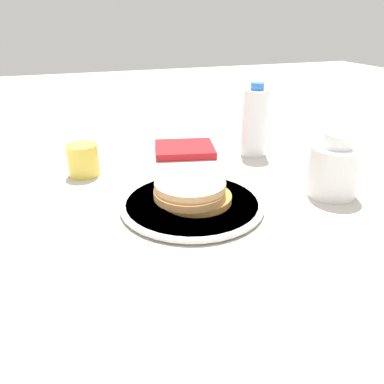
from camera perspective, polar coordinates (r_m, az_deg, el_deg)
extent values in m
plane|color=#BCB7AD|center=(0.78, 0.21, -1.55)|extent=(4.00, 4.00, 0.00)
cylinder|color=silver|center=(0.76, 0.00, -1.83)|extent=(0.27, 0.27, 0.01)
cylinder|color=silver|center=(0.76, 0.00, -1.67)|extent=(0.29, 0.29, 0.01)
cylinder|color=#BB7F38|center=(0.76, 0.44, -0.92)|extent=(0.14, 0.14, 0.01)
cylinder|color=#B07D47|center=(0.74, -0.38, -0.21)|extent=(0.14, 0.14, 0.02)
cylinder|color=#E1AF79|center=(0.74, -0.29, 1.08)|extent=(0.14, 0.14, 0.01)
cylinder|color=yellow|center=(0.94, -16.25, 4.73)|extent=(0.07, 0.07, 0.08)
cylinder|color=white|center=(0.85, 20.69, 2.99)|extent=(0.10, 0.10, 0.11)
cylinder|color=white|center=(0.83, 21.42, 7.33)|extent=(0.06, 0.06, 0.03)
cylinder|color=white|center=(1.04, 9.52, 10.34)|extent=(0.07, 0.07, 0.18)
cylinder|color=blue|center=(1.02, 9.92, 15.60)|extent=(0.03, 0.03, 0.02)
cube|color=red|center=(1.06, -1.15, 6.54)|extent=(0.19, 0.17, 0.02)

